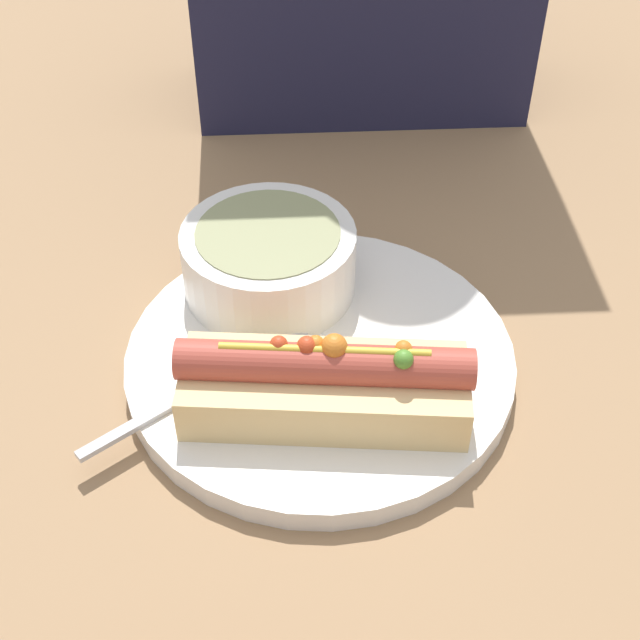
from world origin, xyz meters
TOP-DOWN VIEW (x-y plane):
  - ground_plane at (0.00, 0.00)m, footprint 4.00×4.00m
  - dinner_plate at (0.00, 0.00)m, footprint 0.26×0.26m
  - hot_dog at (-0.00, -0.05)m, footprint 0.18×0.08m
  - soup_bowl at (-0.03, 0.07)m, footprint 0.12×0.12m
  - spoon at (-0.05, -0.01)m, footprint 0.15×0.12m

SIDE VIEW (x-z plane):
  - ground_plane at x=0.00m, z-range 0.00..0.00m
  - dinner_plate at x=0.00m, z-range 0.00..0.02m
  - spoon at x=-0.05m, z-range 0.02..0.02m
  - hot_dog at x=0.00m, z-range 0.01..0.07m
  - soup_bowl at x=-0.03m, z-range 0.02..0.07m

